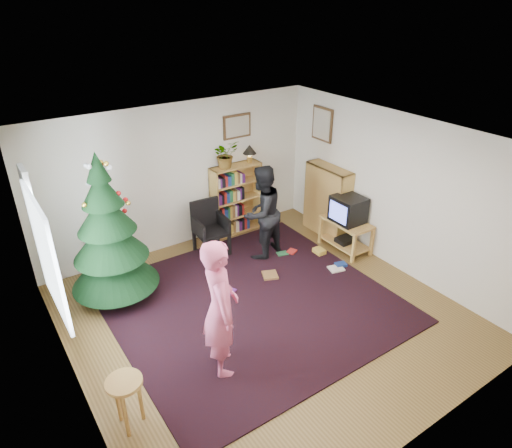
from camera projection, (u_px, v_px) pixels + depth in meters
floor at (264, 314)px, 6.43m from camera, size 5.00×5.00×0.00m
ceiling at (265, 142)px, 5.27m from camera, size 5.00×5.00×0.00m
wall_back at (179, 177)px, 7.69m from camera, size 5.00×0.02×2.50m
wall_front at (427, 351)px, 4.02m from camera, size 5.00×0.02×2.50m
wall_left at (62, 304)px, 4.61m from camera, size 0.02×5.00×2.50m
wall_right at (396, 193)px, 7.10m from camera, size 0.02×5.00×2.50m
rug at (252, 303)px, 6.64m from camera, size 3.80×3.60×0.02m
window_pane at (47, 256)px, 4.95m from camera, size 0.04×1.20×1.40m
curtain at (37, 230)px, 5.48m from camera, size 0.06×0.35×1.60m
picture_back at (237, 126)px, 7.92m from camera, size 0.55×0.03×0.42m
picture_right at (322, 124)px, 8.05m from camera, size 0.03×0.50×0.60m
christmas_tree at (110, 242)px, 6.37m from camera, size 1.24×1.24×2.25m
bookshelf_back at (236, 198)px, 8.35m from camera, size 0.95×0.30×1.30m
bookshelf_right at (327, 200)px, 8.26m from camera, size 0.30×0.95×1.30m
tv_stand at (346, 233)px, 7.89m from camera, size 0.49×0.88×0.55m
crt_tv at (348, 209)px, 7.68m from camera, size 0.47×0.51×0.44m
armchair at (208, 225)px, 7.75m from camera, size 0.54×0.54×0.93m
stool at (125, 391)px, 4.59m from camera, size 0.37×0.37×0.62m
person_standing at (220, 308)px, 5.15m from camera, size 0.61×0.74×1.75m
person_by_chair at (262, 213)px, 7.49m from camera, size 0.91×0.79×1.61m
potted_plant at (225, 154)px, 7.84m from camera, size 0.46×0.40×0.48m
table_lamp at (250, 150)px, 8.10m from camera, size 0.24×0.24×0.32m
floor_clutter at (297, 264)px, 7.51m from camera, size 2.08×1.08×0.08m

